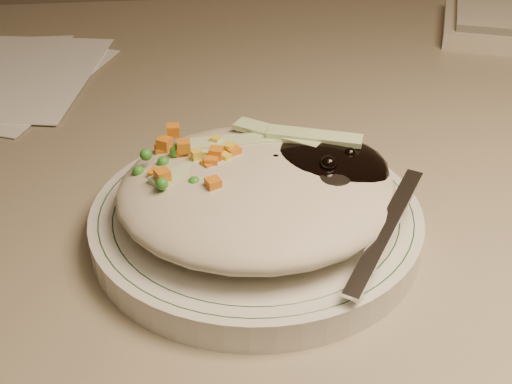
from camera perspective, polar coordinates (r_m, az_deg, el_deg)
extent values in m
cube|color=gray|center=(0.69, 7.39, 4.85)|extent=(1.40, 0.70, 0.04)
cylinder|color=silver|center=(0.51, 0.00, -2.45)|extent=(0.23, 0.23, 0.02)
torus|color=#144723|center=(0.50, 0.00, -1.53)|extent=(0.22, 0.22, 0.00)
torus|color=#144723|center=(0.50, 0.00, -1.53)|extent=(0.20, 0.20, 0.00)
ellipsoid|color=beige|center=(0.49, 0.06, 0.09)|extent=(0.19, 0.18, 0.04)
ellipsoid|color=black|center=(0.50, 5.01, 1.77)|extent=(0.10, 0.09, 0.03)
ellipsoid|color=orange|center=(0.50, -5.31, 1.24)|extent=(0.08, 0.08, 0.02)
sphere|color=black|center=(0.49, 1.57, 2.41)|extent=(0.01, 0.01, 0.01)
sphere|color=black|center=(0.50, 4.77, 2.92)|extent=(0.01, 0.01, 0.01)
sphere|color=black|center=(0.50, 7.51, 3.02)|extent=(0.01, 0.01, 0.01)
sphere|color=black|center=(0.51, 6.40, 3.17)|extent=(0.01, 0.01, 0.01)
sphere|color=black|center=(0.48, 5.81, 2.22)|extent=(0.01, 0.01, 0.01)
sphere|color=black|center=(0.50, 4.62, 2.49)|extent=(0.01, 0.01, 0.01)
sphere|color=black|center=(0.51, 5.67, 3.15)|extent=(0.01, 0.01, 0.01)
cube|color=orange|center=(0.50, -5.80, 3.67)|extent=(0.01, 0.01, 0.01)
cube|color=orange|center=(0.48, -3.86, 1.39)|extent=(0.01, 0.01, 0.01)
cube|color=orange|center=(0.51, -7.33, 3.88)|extent=(0.01, 0.01, 0.01)
cube|color=orange|center=(0.49, -3.21, 3.11)|extent=(0.01, 0.01, 0.01)
cube|color=orange|center=(0.48, -3.59, 2.39)|extent=(0.01, 0.01, 0.01)
cube|color=orange|center=(0.52, -7.50, 3.33)|extent=(0.01, 0.01, 0.01)
cube|color=orange|center=(0.50, -6.05, 3.30)|extent=(0.01, 0.01, 0.01)
cube|color=orange|center=(0.48, -3.79, 2.05)|extent=(0.01, 0.01, 0.01)
cube|color=orange|center=(0.49, -1.84, 3.17)|extent=(0.01, 0.01, 0.01)
cube|color=orange|center=(0.52, -6.64, 4.93)|extent=(0.01, 0.01, 0.01)
cube|color=orange|center=(0.47, -7.48, 1.31)|extent=(0.01, 0.01, 0.01)
cube|color=orange|center=(0.46, -3.43, 0.61)|extent=(0.01, 0.01, 0.01)
cube|color=orange|center=(0.48, -7.97, 1.31)|extent=(0.01, 0.01, 0.01)
cube|color=orange|center=(0.51, -7.42, 3.11)|extent=(0.01, 0.01, 0.01)
sphere|color=#388C28|center=(0.49, -3.68, 2.47)|extent=(0.01, 0.01, 0.01)
sphere|color=#388C28|center=(0.46, -7.54, 0.65)|extent=(0.01, 0.01, 0.01)
sphere|color=#388C28|center=(0.49, -7.44, 2.39)|extent=(0.01, 0.01, 0.01)
sphere|color=#388C28|center=(0.49, -8.80, 2.97)|extent=(0.01, 0.01, 0.01)
sphere|color=#388C28|center=(0.50, -4.05, 2.71)|extent=(0.01, 0.01, 0.01)
sphere|color=#388C28|center=(0.47, -3.06, 0.42)|extent=(0.01, 0.01, 0.01)
sphere|color=#388C28|center=(0.49, -5.41, 1.79)|extent=(0.01, 0.01, 0.01)
sphere|color=#388C28|center=(0.48, -6.15, 0.47)|extent=(0.01, 0.01, 0.01)
sphere|color=#388C28|center=(0.49, -9.38, 1.64)|extent=(0.01, 0.01, 0.01)
sphere|color=#388C28|center=(0.50, -6.21, 3.45)|extent=(0.01, 0.01, 0.01)
sphere|color=#388C28|center=(0.50, -6.46, 3.23)|extent=(0.01, 0.01, 0.01)
sphere|color=#388C28|center=(0.48, -7.38, 1.32)|extent=(0.01, 0.01, 0.01)
sphere|color=#388C28|center=(0.47, -4.97, 0.76)|extent=(0.01, 0.01, 0.01)
sphere|color=#388C28|center=(0.51, -1.50, 3.66)|extent=(0.01, 0.01, 0.01)
cube|color=yellow|center=(0.50, -4.19, 2.71)|extent=(0.01, 0.01, 0.01)
cube|color=yellow|center=(0.49, -2.45, 2.70)|extent=(0.01, 0.01, 0.01)
cube|color=yellow|center=(0.50, -5.42, 2.77)|extent=(0.01, 0.01, 0.01)
cube|color=yellow|center=(0.49, -4.77, 2.95)|extent=(0.01, 0.01, 0.01)
cube|color=yellow|center=(0.49, -5.39, 1.66)|extent=(0.01, 0.01, 0.01)
cube|color=yellow|center=(0.49, -2.22, 3.51)|extent=(0.01, 0.01, 0.01)
cube|color=yellow|center=(0.51, -3.23, 4.09)|extent=(0.01, 0.01, 0.01)
cube|color=yellow|center=(0.49, -4.28, 1.64)|extent=(0.01, 0.01, 0.01)
cube|color=#B2D18C|center=(0.51, -1.52, 4.06)|extent=(0.07, 0.02, 0.00)
cube|color=#B2D18C|center=(0.52, 1.77, 4.69)|extent=(0.06, 0.05, 0.00)
cube|color=#B2D18C|center=(0.48, -4.77, 1.94)|extent=(0.07, 0.05, 0.00)
cube|color=#B2D18C|center=(0.51, 4.70, 4.47)|extent=(0.07, 0.04, 0.00)
ellipsoid|color=silver|center=(0.48, 5.86, 1.23)|extent=(0.05, 0.06, 0.01)
cube|color=silver|center=(0.45, 10.30, -3.06)|extent=(0.07, 0.10, 0.03)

